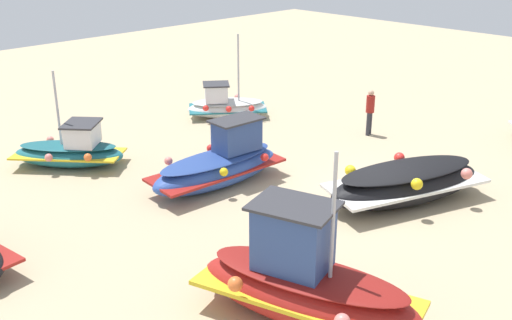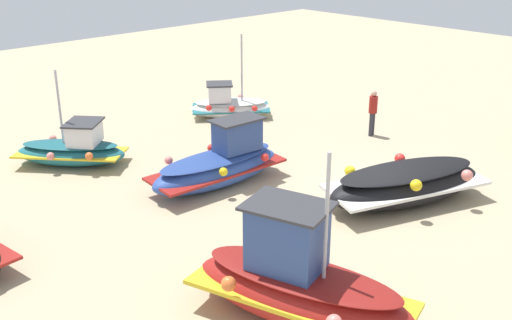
% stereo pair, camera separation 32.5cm
% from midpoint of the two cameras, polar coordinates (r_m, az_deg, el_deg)
% --- Properties ---
extents(ground_plane, '(59.07, 59.07, 0.00)m').
position_cam_midpoint_polar(ground_plane, '(18.64, 10.88, -3.48)').
color(ground_plane, tan).
extents(fishing_boat_0, '(4.69, 2.12, 2.02)m').
position_cam_midpoint_polar(fishing_boat_0, '(19.03, -2.88, -0.41)').
color(fishing_boat_0, '#2D4C9E').
rests_on(fishing_boat_0, ground_plane).
extents(fishing_boat_1, '(3.46, 3.14, 3.49)m').
position_cam_midpoint_polar(fishing_boat_1, '(25.77, -2.13, 5.08)').
color(fishing_boat_1, white).
rests_on(fishing_boat_1, ground_plane).
extents(fishing_boat_3, '(5.30, 3.31, 1.23)m').
position_cam_midpoint_polar(fishing_boat_3, '(18.31, 14.27, -2.18)').
color(fishing_boat_3, black).
rests_on(fishing_boat_3, ground_plane).
extents(fishing_boat_4, '(3.11, 5.10, 3.83)m').
position_cam_midpoint_polar(fishing_boat_4, '(12.75, 4.75, -11.42)').
color(fishing_boat_4, maroon).
rests_on(fishing_boat_4, ground_plane).
extents(fishing_boat_6, '(3.61, 3.82, 3.29)m').
position_cam_midpoint_polar(fishing_boat_6, '(21.48, -16.24, 0.92)').
color(fishing_boat_6, '#1E6670').
rests_on(fishing_boat_6, ground_plane).
extents(person_walking, '(0.32, 0.32, 1.77)m').
position_cam_midpoint_polar(person_walking, '(23.74, 11.18, 4.59)').
color(person_walking, '#2D2D38').
rests_on(person_walking, ground_plane).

